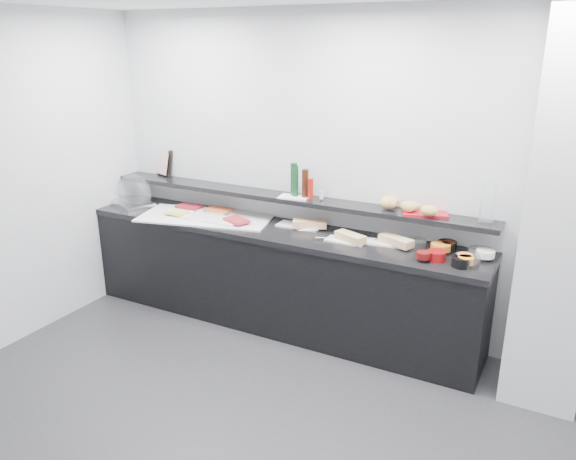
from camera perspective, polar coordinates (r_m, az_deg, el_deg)
The scene contains 54 objects.
back_wall at distance 4.68m, azimuth 8.09°, elevation 5.15°, with size 5.00×0.02×2.70m, color silver.
column at distance 4.08m, azimuth 26.44°, elevation 1.34°, with size 0.50×0.50×2.70m, color silver.
buffet_cabinet at distance 4.99m, azimuth -1.20°, elevation -5.02°, with size 3.60×0.60×0.85m, color black.
counter_top at distance 4.82m, azimuth -1.23°, elevation -0.12°, with size 3.62×0.62×0.05m, color black.
wall_shelf at distance 4.90m, azimuth -0.26°, elevation 3.29°, with size 3.60×0.25×0.04m, color black.
cloche_base at distance 5.70m, azimuth -15.52°, elevation 2.63°, with size 0.44×0.29×0.04m, color silver.
cloche_dome at distance 5.73m, azimuth -15.35°, elevation 3.82°, with size 0.44×0.29×0.34m, color white.
linen_runner at distance 5.16m, azimuth -8.31°, elevation 1.32°, with size 1.19×0.56×0.01m, color silver.
platter_meat_a at distance 5.42m, azimuth -10.08°, elevation 2.26°, with size 0.29×0.19×0.01m, color white.
food_meat_a at distance 5.39m, azimuth -9.98°, elevation 2.37°, with size 0.23×0.15×0.02m, color maroon.
platter_salmon at distance 5.27m, azimuth -7.32°, elevation 1.92°, with size 0.28×0.18×0.01m, color silver.
food_salmon at distance 5.25m, azimuth -7.07°, elevation 2.06°, with size 0.24×0.15×0.02m, color #D5562B.
platter_cheese at distance 5.17m, azimuth -9.97°, elevation 1.45°, with size 0.26×0.17×0.01m, color white.
food_cheese at distance 5.22m, azimuth -11.27°, elevation 1.76°, with size 0.19×0.12×0.02m, color #E2DD57.
platter_meat_b at distance 4.98m, azimuth -6.64°, elevation 0.94°, with size 0.31×0.21×0.01m, color white.
food_meat_b at distance 4.92m, azimuth -5.25°, elevation 1.00°, with size 0.22×0.14×0.02m, color maroon.
sandwich_plate_left at distance 4.86m, azimuth 1.13°, elevation 0.42°, with size 0.38×0.16×0.01m, color white.
sandwich_food_left at distance 4.80m, azimuth 2.22°, elevation 0.65°, with size 0.29×0.11×0.06m, color #DDA974.
tongs_left at distance 4.71m, azimuth 2.03°, elevation -0.05°, with size 0.01×0.01×0.16m, color silver.
sandwich_plate_mid at distance 4.51m, azimuth 5.84°, elevation -1.12°, with size 0.32×0.14×0.01m, color white.
sandwich_food_mid at distance 4.49m, azimuth 6.33°, elevation -0.73°, with size 0.26×0.10×0.06m, color tan.
tongs_mid at distance 4.54m, azimuth 3.80°, elevation -0.79°, with size 0.01×0.01×0.16m, color #AAABB1.
sandwich_plate_right at distance 4.51m, azimuth 9.46°, elevation -1.29°, with size 0.33×0.14×0.01m, color silver.
sandwich_food_right at distance 4.47m, azimuth 10.92°, elevation -1.08°, with size 0.28×0.11×0.06m, color tan.
tongs_right at distance 4.54m, azimuth 8.08°, elevation -0.95°, with size 0.01×0.01×0.16m, color silver.
bowl_glass_fruit at distance 4.47m, azimuth 12.91°, elevation -1.36°, with size 0.16×0.16×0.07m, color white.
fill_glass_fruit at distance 4.40m, azimuth 15.25°, elevation -1.68°, with size 0.15×0.15×0.05m, color orange.
bowl_black_jam at distance 4.48m, azimuth 15.85°, elevation -1.55°, with size 0.15×0.15×0.07m, color black.
fill_black_jam at distance 4.46m, azimuth 15.98°, elevation -1.48°, with size 0.11×0.11×0.05m, color #57200C.
bowl_glass_cream at distance 4.40m, azimuth 18.94°, elevation -2.24°, with size 0.17×0.17×0.07m, color white.
fill_glass_cream at distance 4.37m, azimuth 19.42°, elevation -2.27°, with size 0.13×0.13×0.05m, color white.
bowl_red_jam at distance 4.26m, azimuth 14.84°, elevation -2.53°, with size 0.14×0.14×0.07m, color maroon.
fill_red_jam at distance 4.21m, azimuth 13.60°, elevation -2.50°, with size 0.10×0.10×0.05m, color #510B0B.
bowl_glass_salmon at distance 4.22m, azimuth 17.74°, elevation -2.98°, with size 0.18×0.18×0.07m, color white.
fill_glass_salmon at distance 4.24m, azimuth 17.52°, elevation -2.70°, with size 0.11×0.11×0.05m, color orange.
bowl_black_fruit at distance 4.19m, azimuth 17.18°, elevation -3.11°, with size 0.14×0.14×0.07m, color black.
fill_black_fruit at distance 4.20m, azimuth 17.61°, elevation -2.94°, with size 0.11×0.11×0.05m, color orange.
framed_print at distance 5.74m, azimuth -12.37°, elevation 6.71°, with size 0.19×0.02×0.26m, color black.
print_art at distance 5.73m, azimuth -12.66°, elevation 6.66°, with size 0.19×0.00×0.22m, color #C89A90.
condiment_tray at distance 4.82m, azimuth 0.61°, elevation 3.36°, with size 0.25×0.16×0.01m, color white.
bottle_green_a at distance 4.81m, azimuth 0.74°, elevation 5.00°, with size 0.05×0.05×0.26m, color #0F371B.
bottle_brown at distance 4.78m, azimuth 1.76°, elevation 4.78°, with size 0.06×0.06×0.24m, color #341209.
bottle_green_b at distance 4.83m, azimuth 0.60°, elevation 5.20°, with size 0.06×0.06×0.28m, color #0E3311.
bottle_hot at distance 4.71m, azimuth 2.33°, elevation 4.19°, with size 0.04×0.04×0.18m, color #A4160B.
shaker_salt at distance 4.75m, azimuth 3.37°, elevation 3.62°, with size 0.03×0.03×0.07m, color white.
shaker_pepper at distance 4.74m, azimuth 3.44°, elevation 3.58°, with size 0.03×0.03×0.07m, color silver.
bread_tray at distance 4.50m, azimuth 13.72°, elevation 1.75°, with size 0.34×0.24×0.02m, color #A2111C.
bread_roll_nw at distance 4.59m, azimuth 10.33°, elevation 2.96°, with size 0.15×0.10×0.08m, color #D38550.
bread_roll_sw at distance 4.50m, azimuth 10.32°, elevation 2.67°, with size 0.13×0.08×0.08m, color #BE7C48.
bread_roll_s at distance 4.44m, azimuth 12.07°, elevation 2.32°, with size 0.12×0.08×0.08m, color #BC8C47.
bread_roll_se at distance 4.37m, azimuth 14.14°, elevation 1.92°, with size 0.13×0.08×0.08m, color gold.
bread_roll_midw at distance 4.50m, azimuth 10.04°, elevation 2.69°, with size 0.13×0.08×0.08m, color gold.
bread_roll_mide at distance 4.46m, azimuth 12.42°, elevation 2.38°, with size 0.13×0.09×0.08m, color tan.
carafe at distance 4.33m, azimuth 19.62°, elevation 2.46°, with size 0.11×0.11×0.30m, color white.
Camera 1 is at (1.53, -2.28, 2.43)m, focal length 35.00 mm.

